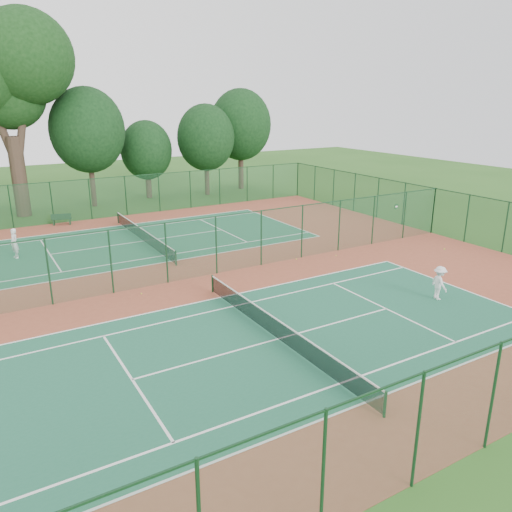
# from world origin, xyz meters

# --- Properties ---
(ground) EXTENTS (120.00, 120.00, 0.00)m
(ground) POSITION_xyz_m (0.00, 0.00, 0.00)
(ground) COLOR #29581B
(ground) RESTS_ON ground
(red_pad) EXTENTS (40.00, 36.00, 0.01)m
(red_pad) POSITION_xyz_m (0.00, 0.00, 0.01)
(red_pad) COLOR brown
(red_pad) RESTS_ON ground
(court_near) EXTENTS (23.77, 10.97, 0.01)m
(court_near) POSITION_xyz_m (0.00, -9.00, 0.01)
(court_near) COLOR #1D5D41
(court_near) RESTS_ON red_pad
(court_far) EXTENTS (23.77, 10.97, 0.01)m
(court_far) POSITION_xyz_m (0.00, 9.00, 0.01)
(court_far) COLOR #1D5E3D
(court_far) RESTS_ON red_pad
(fence_north) EXTENTS (40.00, 0.09, 3.50)m
(fence_north) POSITION_xyz_m (0.00, 18.00, 1.76)
(fence_north) COLOR #194B2A
(fence_north) RESTS_ON ground
(fence_south) EXTENTS (40.00, 0.09, 3.50)m
(fence_south) POSITION_xyz_m (0.00, -18.00, 1.76)
(fence_south) COLOR #17462B
(fence_south) RESTS_ON ground
(fence_east) EXTENTS (0.09, 36.00, 3.50)m
(fence_east) POSITION_xyz_m (20.00, 0.00, 1.76)
(fence_east) COLOR #174726
(fence_east) RESTS_ON ground
(fence_divider) EXTENTS (40.00, 0.09, 3.50)m
(fence_divider) POSITION_xyz_m (0.00, 0.00, 1.76)
(fence_divider) COLOR #18482C
(fence_divider) RESTS_ON ground
(tennis_net_near) EXTENTS (0.10, 12.90, 0.97)m
(tennis_net_near) POSITION_xyz_m (0.00, -9.00, 0.54)
(tennis_net_near) COLOR #15391B
(tennis_net_near) RESTS_ON ground
(tennis_net_far) EXTENTS (0.10, 12.90, 0.97)m
(tennis_net_far) POSITION_xyz_m (0.00, 9.00, 0.54)
(tennis_net_far) COLOR #153C22
(tennis_net_far) RESTS_ON ground
(player_near) EXTENTS (0.94, 1.28, 1.77)m
(player_near) POSITION_xyz_m (9.62, -9.42, 0.90)
(player_near) COLOR silver
(player_near) RESTS_ON court_near
(player_far) EXTENTS (0.65, 0.82, 1.95)m
(player_far) POSITION_xyz_m (-8.40, 9.34, 1.00)
(player_far) COLOR silver
(player_far) RESTS_ON court_far
(bench) EXTENTS (1.63, 0.88, 0.96)m
(bench) POSITION_xyz_m (-4.15, 17.14, 0.51)
(bench) COLOR #12341C
(bench) RESTS_ON red_pad
(stray_ball_a) EXTENTS (0.07, 0.07, 0.07)m
(stray_ball_a) POSITION_xyz_m (7.12, -0.24, 0.05)
(stray_ball_a) COLOR #C8E134
(stray_ball_a) RESTS_ON red_pad
(stray_ball_b) EXTENTS (0.06, 0.06, 0.06)m
(stray_ball_b) POSITION_xyz_m (9.83, -0.94, 0.04)
(stray_ball_b) COLOR #BCDE33
(stray_ball_b) RESTS_ON red_pad
(stray_ball_c) EXTENTS (0.07, 0.07, 0.07)m
(stray_ball_c) POSITION_xyz_m (-3.41, -0.97, 0.05)
(stray_ball_c) COLOR gold
(stray_ball_c) RESTS_ON red_pad
(big_tree) EXTENTS (11.13, 8.15, 17.10)m
(big_tree) POSITION_xyz_m (-6.26, 22.64, 12.11)
(big_tree) COLOR #36271D
(big_tree) RESTS_ON ground
(evergreen_row) EXTENTS (39.00, 5.00, 12.00)m
(evergreen_row) POSITION_xyz_m (0.50, 24.25, 0.00)
(evergreen_row) COLOR black
(evergreen_row) RESTS_ON ground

